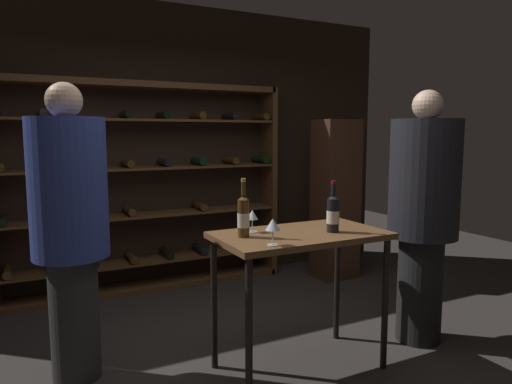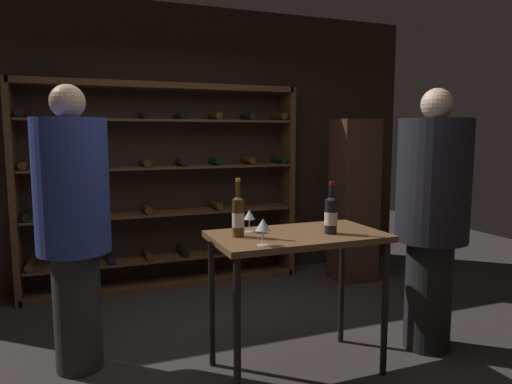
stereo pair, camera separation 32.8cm
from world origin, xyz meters
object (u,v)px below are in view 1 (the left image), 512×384
(tasting_table, at_px, (300,249))
(wine_glass_stemmed_left, at_px, (273,225))
(wine_bottle_red_label, at_px, (243,216))
(wine_bottle_green_slim, at_px, (333,213))
(person_bystander_red_print, at_px, (423,207))
(person_guest_khaki, at_px, (70,221))
(display_cabinet, at_px, (335,199))
(wine_glass_stemmed_right, at_px, (252,216))
(wine_rack, at_px, (147,189))

(tasting_table, height_order, wine_glass_stemmed_left, wine_glass_stemmed_left)
(wine_bottle_red_label, height_order, wine_bottle_green_slim, wine_bottle_red_label)
(person_bystander_red_print, xyz_separation_m, wine_glass_stemmed_left, (-1.40, -0.19, 0.02))
(wine_bottle_green_slim, distance_m, wine_glass_stemmed_left, 0.56)
(person_guest_khaki, distance_m, wine_bottle_red_label, 1.10)
(display_cabinet, relative_size, wine_glass_stemmed_right, 11.70)
(display_cabinet, xyz_separation_m, wine_bottle_red_label, (-1.86, -1.54, 0.21))
(person_guest_khaki, bearing_deg, display_cabinet, 135.76)
(wine_bottle_red_label, xyz_separation_m, wine_bottle_green_slim, (0.59, -0.13, -0.01))
(person_bystander_red_print, relative_size, wine_glass_stemmed_right, 12.83)
(wine_bottle_red_label, relative_size, wine_glass_stemmed_right, 2.50)
(wine_glass_stemmed_right, xyz_separation_m, wine_glass_stemmed_left, (-0.06, -0.38, 0.01))
(display_cabinet, relative_size, wine_glass_stemmed_left, 10.96)
(person_guest_khaki, xyz_separation_m, wine_glass_stemmed_left, (1.03, -0.79, 0.02))
(wine_rack, height_order, person_bystander_red_print, wine_rack)
(person_guest_khaki, xyz_separation_m, wine_glass_stemmed_right, (1.09, -0.41, 0.01))
(tasting_table, distance_m, wine_glass_stemmed_left, 0.47)
(person_bystander_red_print, relative_size, display_cabinet, 1.10)
(person_guest_khaki, relative_size, wine_bottle_green_slim, 5.56)
(person_bystander_red_print, height_order, display_cabinet, person_bystander_red_print)
(wine_bottle_green_slim, bearing_deg, wine_bottle_red_label, 167.41)
(wine_rack, relative_size, wine_glass_stemmed_left, 17.86)
(wine_rack, distance_m, person_bystander_red_print, 2.66)
(person_bystander_red_print, bearing_deg, wine_glass_stemmed_left, 13.34)
(tasting_table, height_order, person_bystander_red_print, person_bystander_red_print)
(person_guest_khaki, xyz_separation_m, person_bystander_red_print, (2.43, -0.61, -0.00))
(person_bystander_red_print, distance_m, wine_bottle_red_label, 1.46)
(person_guest_khaki, distance_m, display_cabinet, 3.02)
(tasting_table, bearing_deg, wine_bottle_red_label, 173.11)
(display_cabinet, xyz_separation_m, wine_bottle_green_slim, (-1.27, -1.67, 0.20))
(display_cabinet, bearing_deg, wine_glass_stemmed_right, -140.62)
(tasting_table, height_order, wine_bottle_red_label, wine_bottle_red_label)
(wine_rack, height_order, display_cabinet, wine_rack)
(wine_glass_stemmed_right, distance_m, wine_glass_stemmed_left, 0.39)
(wine_bottle_green_slim, bearing_deg, wine_rack, 107.54)
(wine_rack, relative_size, person_bystander_red_print, 1.49)
(display_cabinet, distance_m, wine_bottle_green_slim, 2.11)
(person_guest_khaki, bearing_deg, wine_bottle_green_slim, 93.51)
(person_bystander_red_print, xyz_separation_m, wine_bottle_green_slim, (-0.87, -0.04, 0.02))
(display_cabinet, height_order, wine_glass_stemmed_left, display_cabinet)
(tasting_table, distance_m, display_cabinet, 2.16)
(wine_bottle_red_label, bearing_deg, wine_rack, 92.76)
(wine_rack, relative_size, tasting_table, 2.53)
(person_bystander_red_print, distance_m, display_cabinet, 1.69)
(wine_rack, relative_size, person_guest_khaki, 1.49)
(wine_rack, xyz_separation_m, tasting_table, (0.49, -2.11, -0.21))
(person_bystander_red_print, relative_size, wine_bottle_green_slim, 5.58)
(display_cabinet, distance_m, wine_glass_stemmed_right, 2.27)
(wine_bottle_red_label, xyz_separation_m, wine_glass_stemmed_right, (0.11, 0.10, -0.03))
(wine_bottle_green_slim, bearing_deg, person_bystander_red_print, 2.64)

